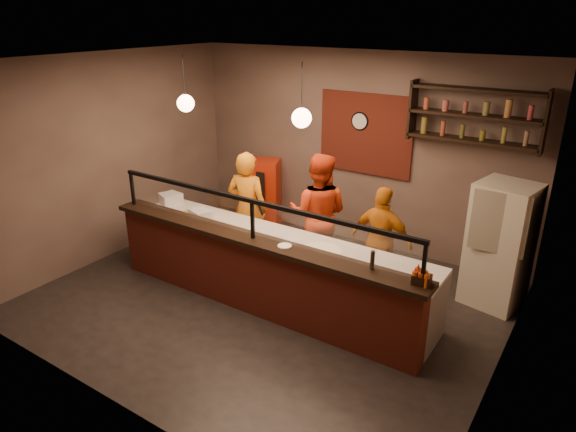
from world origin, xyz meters
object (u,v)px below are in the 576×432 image
Objects in this scene: cook_mid at (318,214)px; condiment_caddy at (422,279)px; wall_clock at (360,121)px; cook_left at (248,209)px; red_cooler at (264,194)px; pizza_dough at (321,251)px; fridge at (500,245)px; pepper_mill at (372,260)px; cook_right at (382,241)px.

condiment_caddy is at bearing 128.41° from cook_mid.
wall_clock reaches higher than cook_left.
cook_left is 1.52m from red_cooler.
red_cooler reaches higher than pizza_dough.
red_cooler is (-0.66, 1.34, -0.27)m from cook_left.
cook_left is at bearing 161.22° from condiment_caddy.
red_cooler is 4.53m from condiment_caddy.
cook_mid is 1.18m from pizza_dough.
red_cooler is (-1.70, -0.31, -1.47)m from wall_clock.
red_cooler is 2.39× the size of pizza_dough.
fridge is 3.26× the size of pizza_dough.
pepper_mill is (-0.58, 0.01, 0.06)m from condiment_caddy.
cook_right is at bearing -43.44° from red_cooler.
fridge reaches higher than pizza_dough.
cook_right is (2.11, 0.30, -0.12)m from cook_left.
wall_clock reaches higher than cook_mid.
cook_left is 1.16× the size of cook_right.
wall_clock reaches higher than pizza_dough.
pepper_mill is at bearing -60.63° from wall_clock.
red_cooler is at bearing -18.20° from cook_right.
cook_right reaches higher than condiment_caddy.
fridge is 4.24m from red_cooler.
cook_mid reaches higher than red_cooler.
cook_mid is 2.50m from condiment_caddy.
pizza_dough is at bearing 156.67° from pepper_mill.
condiment_caddy is at bearing -15.05° from pizza_dough.
wall_clock is at bearing 127.67° from condiment_caddy.
pizza_dough is at bearing -129.10° from fridge.
wall_clock is 1.77m from cook_mid.
wall_clock reaches higher than pepper_mill.
cook_left is 3.33m from condiment_caddy.
red_cooler is 5.58× the size of pepper_mill.
cook_mid is 2.53m from fridge.
wall_clock is 3.24m from pepper_mill.
cook_right is at bearing -147.68° from fridge.
pepper_mill is (0.46, -1.35, 0.39)m from cook_right.
pizza_dough is (2.36, -2.02, 0.28)m from red_cooler.
fridge is at bearing -177.70° from cook_left.
pizza_dough is (-0.41, -0.98, 0.13)m from cook_right.
fridge is at bearing 39.86° from pizza_dough.
wall_clock is 2.70m from pizza_dough.
wall_clock is 0.16× the size of cook_mid.
red_cooler is 4.05m from pepper_mill.
condiment_caddy reaches higher than pizza_dough.
cook_mid is at bearing 121.99° from pizza_dough.
fridge is (1.44, 0.56, 0.08)m from cook_right.
wall_clock is at bearing 173.49° from fridge.
cook_left is at bearing -0.95° from cook_mid.
pizza_dough is (0.66, -2.33, -1.19)m from wall_clock.
wall_clock is 0.24× the size of red_cooler.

